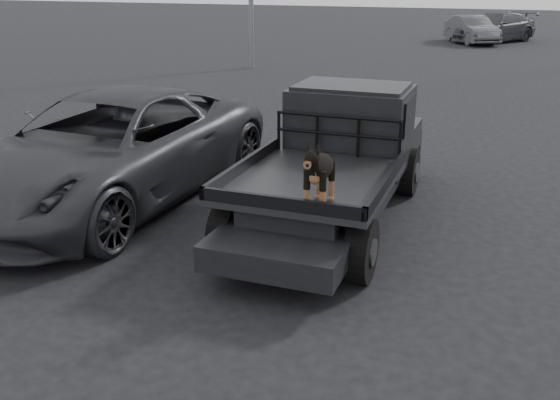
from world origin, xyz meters
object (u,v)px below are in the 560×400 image
at_px(dog, 320,173).
at_px(distant_car_b, 495,27).
at_px(flatbed_ute, 332,190).
at_px(distant_car_a, 472,30).
at_px(parked_suv, 110,149).

height_order(dog, distant_car_b, dog).
bearing_deg(flatbed_ute, distant_car_a, 89.98).
distance_m(flatbed_ute, distant_car_b, 26.35).
xyz_separation_m(parked_suv, distant_car_a, (3.43, 25.70, -0.16)).
xyz_separation_m(distant_car_a, distant_car_b, (1.05, 1.00, 0.06)).
distance_m(dog, parked_suv, 4.07).
bearing_deg(distant_car_b, parked_suv, -66.55).
bearing_deg(parked_suv, flatbed_ute, 9.11).
bearing_deg(parked_suv, distant_car_b, 83.43).
height_order(flatbed_ute, dog, dog).
bearing_deg(parked_suv, dog, -17.96).
distance_m(flatbed_ute, parked_suv, 3.46).
xyz_separation_m(flatbed_ute, distant_car_a, (0.01, 25.33, 0.21)).
height_order(flatbed_ute, distant_car_a, distant_car_a).
relative_size(flatbed_ute, dog, 7.30).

